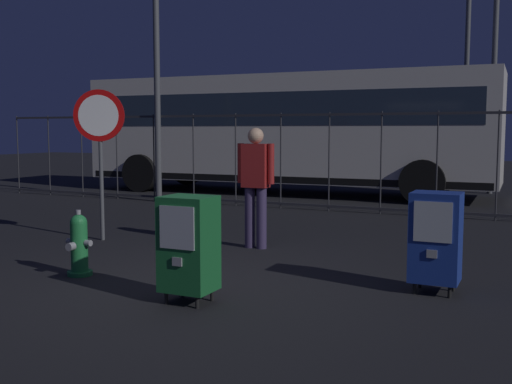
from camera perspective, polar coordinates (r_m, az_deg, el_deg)
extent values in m
plane|color=black|center=(6.61, -6.86, -8.63)|extent=(60.00, 60.00, 0.00)
cylinder|color=#1E7238|center=(7.30, -15.98, -7.23)|extent=(0.28, 0.28, 0.05)
cylinder|color=#1E7238|center=(7.24, -16.04, -4.91)|extent=(0.19, 0.19, 0.55)
sphere|color=#1E7238|center=(7.20, -16.10, -2.76)|extent=(0.19, 0.19, 0.19)
cylinder|color=gray|center=(7.18, -16.13, -1.81)|extent=(0.06, 0.06, 0.05)
cylinder|color=gray|center=(7.14, -16.76, -4.86)|extent=(0.09, 0.08, 0.09)
cylinder|color=gray|center=(7.32, -16.82, -4.39)|extent=(0.07, 0.07, 0.07)
cylinder|color=gray|center=(7.15, -15.27, -4.58)|extent=(0.07, 0.07, 0.07)
cylinder|color=black|center=(6.43, 14.47, -8.62)|extent=(0.04, 0.04, 0.12)
cylinder|color=black|center=(6.38, 17.48, -8.82)|extent=(0.04, 0.04, 0.12)
cylinder|color=black|center=(6.70, 14.92, -8.06)|extent=(0.04, 0.04, 0.12)
cylinder|color=black|center=(6.65, 17.80, -8.24)|extent=(0.04, 0.04, 0.12)
cube|color=navy|center=(6.43, 16.29, -4.02)|extent=(0.48, 0.40, 0.90)
cube|color=#B2B7BF|center=(6.21, 16.05, -2.68)|extent=(0.36, 0.01, 0.40)
cube|color=gray|center=(6.26, 15.96, -5.54)|extent=(0.10, 0.02, 0.08)
cylinder|color=black|center=(5.95, -8.30, -9.67)|extent=(0.04, 0.04, 0.12)
cylinder|color=black|center=(5.78, -5.47, -10.11)|extent=(0.04, 0.04, 0.12)
cylinder|color=black|center=(6.18, -6.85, -9.08)|extent=(0.04, 0.04, 0.12)
cylinder|color=black|center=(6.01, -4.10, -9.47)|extent=(0.04, 0.04, 0.12)
cube|color=#19602D|center=(5.86, -6.24, -4.76)|extent=(0.48, 0.40, 0.90)
cube|color=#B2B7BF|center=(5.66, -7.35, -3.30)|extent=(0.36, 0.01, 0.40)
cube|color=gray|center=(5.72, -7.32, -6.43)|extent=(0.10, 0.02, 0.08)
cylinder|color=#4C4F54|center=(9.40, -14.15, 2.30)|extent=(0.06, 0.06, 2.20)
cylinder|color=red|center=(9.37, -14.34, 6.87)|extent=(0.71, 0.31, 0.76)
cylinder|color=white|center=(9.36, -14.39, 6.87)|extent=(0.56, 0.23, 0.60)
cylinder|color=#382D51|center=(8.59, -0.58, -2.36)|extent=(0.14, 0.14, 0.85)
cylinder|color=#382D51|center=(8.51, 0.52, -2.44)|extent=(0.14, 0.14, 0.85)
cube|color=maroon|center=(8.48, -0.03, 2.46)|extent=(0.36, 0.20, 0.60)
sphere|color=tan|center=(8.46, -0.03, 5.23)|extent=(0.22, 0.22, 0.22)
cylinder|color=maroon|center=(8.57, -1.43, 2.69)|extent=(0.09, 0.09, 0.55)
cylinder|color=maroon|center=(8.38, 1.39, 2.62)|extent=(0.09, 0.09, 0.55)
cube|color=#2D2D33|center=(12.36, 9.18, 7.12)|extent=(18.00, 0.04, 0.05)
cube|color=#2D2D33|center=(12.45, 9.04, -1.42)|extent=(18.00, 0.04, 0.05)
cylinder|color=#2D2D33|center=(17.18, -21.17, 3.23)|extent=(0.03, 0.03, 2.00)
cylinder|color=#2D2D33|center=(16.43, -18.61, 3.22)|extent=(0.03, 0.03, 2.00)
cylinder|color=#2D2D33|center=(15.72, -15.81, 3.20)|extent=(0.03, 0.03, 2.00)
cylinder|color=#2D2D33|center=(15.05, -12.76, 3.17)|extent=(0.03, 0.03, 2.00)
cylinder|color=#2D2D33|center=(14.43, -9.43, 3.13)|extent=(0.03, 0.03, 2.00)
cylinder|color=#2D2D33|center=(13.85, -5.81, 3.08)|extent=(0.03, 0.03, 2.00)
cylinder|color=#2D2D33|center=(13.34, -1.90, 3.00)|extent=(0.03, 0.03, 2.00)
cylinder|color=#2D2D33|center=(12.90, 2.30, 2.91)|extent=(0.03, 0.03, 2.00)
cylinder|color=#2D2D33|center=(12.53, 6.78, 2.79)|extent=(0.03, 0.03, 2.00)
cylinder|color=#2D2D33|center=(12.23, 11.49, 2.64)|extent=(0.03, 0.03, 2.00)
cylinder|color=#2D2D33|center=(12.03, 16.40, 2.48)|extent=(0.03, 0.03, 2.00)
cylinder|color=#2D2D33|center=(11.92, 21.44, 2.28)|extent=(0.03, 0.03, 2.00)
cube|color=beige|center=(16.08, 2.81, 5.87)|extent=(10.56, 2.78, 2.65)
cube|color=#1E2838|center=(16.09, 2.82, 7.57)|extent=(9.93, 2.78, 0.80)
cube|color=black|center=(16.12, 2.79, 1.51)|extent=(10.35, 2.78, 0.16)
cylinder|color=black|center=(13.98, 15.15, 0.88)|extent=(1.01, 0.31, 1.00)
cylinder|color=black|center=(16.45, 16.44, 1.54)|extent=(1.01, 0.31, 1.00)
cylinder|color=black|center=(16.71, -10.64, 1.74)|extent=(1.01, 0.31, 1.00)
cylinder|color=black|center=(18.82, -6.36, 2.24)|extent=(1.01, 0.31, 1.00)
cylinder|color=#4C4F54|center=(14.39, -9.20, 13.40)|extent=(0.14, 0.14, 7.15)
cylinder|color=#4C4F54|center=(18.88, 18.99, 13.01)|extent=(0.14, 0.14, 8.26)
cylinder|color=#4C4F54|center=(17.13, 21.23, 12.24)|extent=(0.14, 0.14, 7.38)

